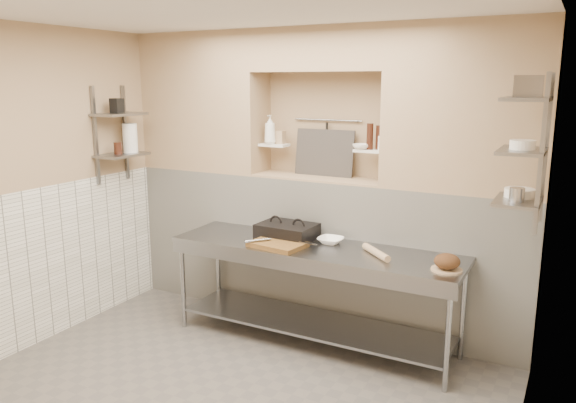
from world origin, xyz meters
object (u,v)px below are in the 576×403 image
Objects in this scene: mixing_bowl at (331,241)px; rolling_pin at (376,252)px; bread_loaf at (447,261)px; bowl_alcove at (361,147)px; panini_press at (287,231)px; bottle_soap at (270,130)px; jug_left at (130,138)px; prep_table at (314,275)px; cutting_board at (277,244)px.

rolling_pin reaches higher than mixing_bowl.
bread_loaf is 1.30× the size of bowl_alcove.
panini_press is 1.05m from bottle_soap.
rolling_pin is 2.74m from jug_left.
bread_loaf reaches higher than prep_table.
panini_press is 0.90m from rolling_pin.
prep_table is at bearing -178.64° from rolling_pin.
panini_press is (-0.33, 0.13, 0.33)m from prep_table.
mixing_bowl is at bearing -108.86° from bowl_alcove.
rolling_pin is 1.99× the size of bread_loaf.
panini_press is 0.27m from cutting_board.
mixing_bowl is at bearing 39.43° from cutting_board.
mixing_bowl is 1.48× the size of bowl_alcove.
rolling_pin is (0.56, 0.01, 0.29)m from prep_table.
bread_loaf is at bearing -5.73° from panini_press.
panini_press is 1.51m from bread_loaf.
bowl_alcove is (0.12, 0.36, 0.81)m from mixing_bowl.
cutting_board is 0.48m from mixing_bowl.
bowl_alcove is (0.94, 0.01, -0.12)m from bottle_soap.
panini_press reaches higher than prep_table.
bread_loaf is at bearing -9.32° from rolling_pin.
bottle_soap is (-1.89, 0.61, 0.88)m from bread_loaf.
rolling_pin reaches higher than cutting_board.
bowl_alcove reaches higher than cutting_board.
panini_press is at bearing -174.54° from mixing_bowl.
panini_press is 1.02m from bowl_alcove.
mixing_bowl is at bearing 7.86° from panini_press.
bowl_alcove is (0.54, 0.40, 0.77)m from panini_press.
prep_table is 1.51m from bottle_soap.
bottle_soap is 0.97× the size of jug_left.
bread_loaf is (1.45, 0.05, 0.05)m from cutting_board.
bottle_soap reaches higher than prep_table.
panini_press reaches higher than mixing_bowl.
bread_loaf is at bearing -4.19° from prep_table.
mixing_bowl is 0.57× the size of rolling_pin.
cutting_board is at bearing -77.81° from panini_press.
jug_left is at bearing -175.24° from mixing_bowl.
bottle_soap is at bearing 162.23° from bread_loaf.
bowl_alcove reaches higher than bread_loaf.
prep_table is 0.63m from rolling_pin.
rolling_pin is 2.59× the size of bowl_alcove.
bread_loaf reaches higher than mixing_bowl.
rolling_pin is 1.39× the size of bottle_soap.
jug_left is (-2.05, -0.01, 1.12)m from prep_table.
bread_loaf is (0.60, -0.10, 0.04)m from rolling_pin.
mixing_bowl is at bearing 4.76° from jug_left.
panini_press is at bearing -44.63° from bottle_soap.
jug_left reaches higher than prep_table.
rolling_pin is at bearing 0.50° from jug_left.
mixing_bowl is (0.42, 0.04, -0.04)m from panini_press.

